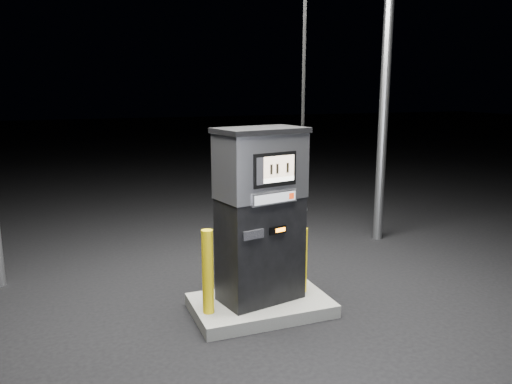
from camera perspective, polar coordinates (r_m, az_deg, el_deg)
name	(u,v)px	position (r m, az deg, el deg)	size (l,w,h in m)	color
ground	(261,311)	(6.11, 0.53, -13.46)	(80.00, 80.00, 0.00)	black
pump_island	(261,305)	(6.08, 0.53, -12.82)	(1.60, 1.00, 0.15)	#60605C
fuel_dispenser	(261,214)	(5.74, 0.55, -2.49)	(1.17, 0.79, 4.20)	black
bollard_left	(208,272)	(5.57, -5.53, -9.07)	(0.13, 0.13, 0.96)	yellow
bollard_right	(303,260)	(6.16, 5.37, -7.76)	(0.11, 0.11, 0.80)	yellow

